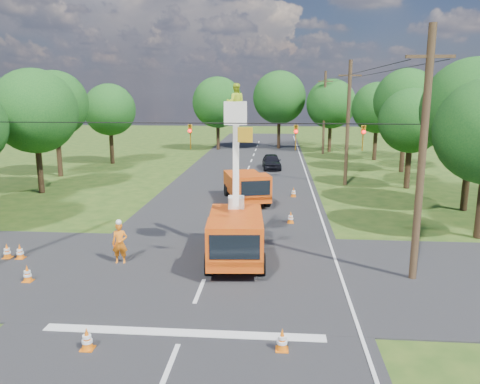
# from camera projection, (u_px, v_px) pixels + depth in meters

# --- Properties ---
(ground) EXTENTS (140.00, 140.00, 0.00)m
(ground) POSITION_uv_depth(u_px,v_px,m) (241.00, 188.00, 37.41)
(ground) COLOR #244715
(ground) RESTS_ON ground
(road_main) EXTENTS (12.00, 100.00, 0.06)m
(road_main) POSITION_uv_depth(u_px,v_px,m) (241.00, 188.00, 37.41)
(road_main) COLOR black
(road_main) RESTS_ON ground
(road_cross) EXTENTS (56.00, 10.00, 0.07)m
(road_cross) POSITION_uv_depth(u_px,v_px,m) (207.00, 272.00, 19.87)
(road_cross) COLOR black
(road_cross) RESTS_ON ground
(stop_bar) EXTENTS (9.00, 0.45, 0.02)m
(stop_bar) POSITION_uv_depth(u_px,v_px,m) (183.00, 334.00, 14.80)
(stop_bar) COLOR silver
(stop_bar) RESTS_ON ground
(edge_line) EXTENTS (0.12, 90.00, 0.02)m
(edge_line) POSITION_uv_depth(u_px,v_px,m) (311.00, 189.00, 36.97)
(edge_line) COLOR silver
(edge_line) RESTS_ON ground
(bucket_truck) EXTENTS (2.88, 6.42, 7.88)m
(bucket_truck) POSITION_uv_depth(u_px,v_px,m) (236.00, 225.00, 21.01)
(bucket_truck) COLOR #CC510E
(bucket_truck) RESTS_ON ground
(second_truck) EXTENTS (3.72, 6.33, 2.24)m
(second_truck) POSITION_uv_depth(u_px,v_px,m) (247.00, 186.00, 32.34)
(second_truck) COLOR #CC510E
(second_truck) RESTS_ON ground
(ground_worker) EXTENTS (0.73, 0.51, 1.89)m
(ground_worker) POSITION_uv_depth(u_px,v_px,m) (120.00, 243.00, 20.72)
(ground_worker) COLOR orange
(ground_worker) RESTS_ON ground
(distant_car) EXTENTS (2.09, 4.50, 1.49)m
(distant_car) POSITION_uv_depth(u_px,v_px,m) (272.00, 161.00, 46.56)
(distant_car) COLOR black
(distant_car) RESTS_ON ground
(traffic_cone_0) EXTENTS (0.38, 0.38, 0.71)m
(traffic_cone_0) POSITION_uv_depth(u_px,v_px,m) (87.00, 339.00, 13.81)
(traffic_cone_0) COLOR orange
(traffic_cone_0) RESTS_ON ground
(traffic_cone_1) EXTENTS (0.38, 0.38, 0.71)m
(traffic_cone_1) POSITION_uv_depth(u_px,v_px,m) (282.00, 340.00, 13.77)
(traffic_cone_1) COLOR orange
(traffic_cone_1) RESTS_ON ground
(traffic_cone_2) EXTENTS (0.38, 0.38, 0.71)m
(traffic_cone_2) POSITION_uv_depth(u_px,v_px,m) (233.00, 224.00, 25.87)
(traffic_cone_2) COLOR orange
(traffic_cone_2) RESTS_ON ground
(traffic_cone_3) EXTENTS (0.38, 0.38, 0.71)m
(traffic_cone_3) POSITION_uv_depth(u_px,v_px,m) (291.00, 217.00, 27.22)
(traffic_cone_3) COLOR orange
(traffic_cone_3) RESTS_ON ground
(traffic_cone_4) EXTENTS (0.38, 0.38, 0.71)m
(traffic_cone_4) POSITION_uv_depth(u_px,v_px,m) (27.00, 274.00, 18.78)
(traffic_cone_4) COLOR orange
(traffic_cone_4) RESTS_ON ground
(traffic_cone_5) EXTENTS (0.38, 0.38, 0.71)m
(traffic_cone_5) POSITION_uv_depth(u_px,v_px,m) (20.00, 252.00, 21.38)
(traffic_cone_5) COLOR orange
(traffic_cone_5) RESTS_ON ground
(traffic_cone_6) EXTENTS (0.38, 0.38, 0.71)m
(traffic_cone_6) POSITION_uv_depth(u_px,v_px,m) (7.00, 251.00, 21.45)
(traffic_cone_6) COLOR orange
(traffic_cone_6) RESTS_ON ground
(traffic_cone_7) EXTENTS (0.38, 0.38, 0.71)m
(traffic_cone_7) POSITION_uv_depth(u_px,v_px,m) (294.00, 192.00, 34.08)
(traffic_cone_7) COLOR orange
(traffic_cone_7) RESTS_ON ground
(pole_right_near) EXTENTS (1.80, 0.30, 10.00)m
(pole_right_near) POSITION_uv_depth(u_px,v_px,m) (422.00, 155.00, 18.13)
(pole_right_near) COLOR #4C3823
(pole_right_near) RESTS_ON ground
(pole_right_mid) EXTENTS (1.80, 0.30, 10.00)m
(pole_right_mid) POSITION_uv_depth(u_px,v_px,m) (348.00, 123.00, 37.62)
(pole_right_mid) COLOR #4C3823
(pole_right_mid) RESTS_ON ground
(pole_right_far) EXTENTS (1.80, 0.30, 10.00)m
(pole_right_far) POSITION_uv_depth(u_px,v_px,m) (324.00, 112.00, 57.11)
(pole_right_far) COLOR #4C3823
(pole_right_far) RESTS_ON ground
(signal_span) EXTENTS (18.00, 0.29, 1.07)m
(signal_span) POSITION_uv_depth(u_px,v_px,m) (261.00, 134.00, 18.45)
(signal_span) COLOR black
(signal_span) RESTS_ON ground
(tree_left_d) EXTENTS (6.20, 6.20, 9.24)m
(tree_left_d) POSITION_uv_depth(u_px,v_px,m) (35.00, 111.00, 34.39)
(tree_left_d) COLOR #382616
(tree_left_d) RESTS_ON ground
(tree_left_e) EXTENTS (5.80, 5.80, 9.41)m
(tree_left_e) POSITION_uv_depth(u_px,v_px,m) (55.00, 104.00, 41.28)
(tree_left_e) COLOR #382616
(tree_left_e) RESTS_ON ground
(tree_left_f) EXTENTS (5.40, 5.40, 8.40)m
(tree_left_f) POSITION_uv_depth(u_px,v_px,m) (110.00, 110.00, 49.09)
(tree_left_f) COLOR #382616
(tree_left_f) RESTS_ON ground
(tree_right_b) EXTENTS (6.40, 6.40, 9.65)m
(tree_right_b) POSITION_uv_depth(u_px,v_px,m) (474.00, 110.00, 29.03)
(tree_right_b) COLOR #382616
(tree_right_b) RESTS_ON ground
(tree_right_c) EXTENTS (5.00, 5.00, 7.83)m
(tree_right_c) POSITION_uv_depth(u_px,v_px,m) (411.00, 121.00, 36.23)
(tree_right_c) COLOR #382616
(tree_right_c) RESTS_ON ground
(tree_right_d) EXTENTS (6.00, 6.00, 9.70)m
(tree_right_d) POSITION_uv_depth(u_px,v_px,m) (406.00, 101.00, 43.62)
(tree_right_d) COLOR #382616
(tree_right_d) RESTS_ON ground
(tree_right_e) EXTENTS (5.60, 5.60, 8.63)m
(tree_right_e) POSITION_uv_depth(u_px,v_px,m) (377.00, 108.00, 51.67)
(tree_right_e) COLOR #382616
(tree_right_e) RESTS_ON ground
(tree_far_a) EXTENTS (6.60, 6.60, 9.50)m
(tree_far_a) POSITION_uv_depth(u_px,v_px,m) (218.00, 102.00, 60.88)
(tree_far_a) COLOR #382616
(tree_far_a) RESTS_ON ground
(tree_far_b) EXTENTS (7.00, 7.00, 10.32)m
(tree_far_b) POSITION_uv_depth(u_px,v_px,m) (279.00, 98.00, 62.06)
(tree_far_b) COLOR #382616
(tree_far_b) RESTS_ON ground
(tree_far_c) EXTENTS (6.20, 6.20, 9.18)m
(tree_far_c) POSITION_uv_depth(u_px,v_px,m) (331.00, 104.00, 58.78)
(tree_far_c) COLOR #382616
(tree_far_c) RESTS_ON ground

